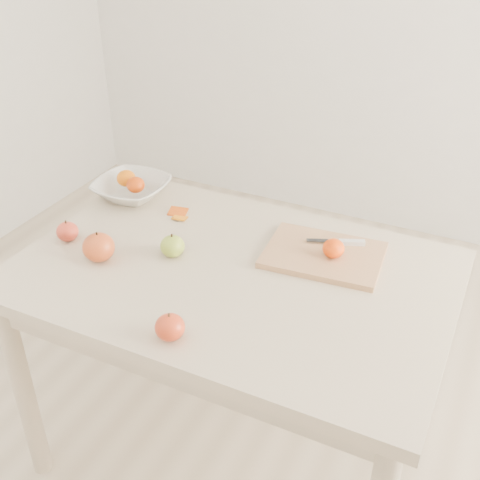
% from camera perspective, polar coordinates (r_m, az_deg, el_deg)
% --- Properties ---
extents(ground, '(3.50, 3.50, 0.00)m').
position_cam_1_polar(ground, '(2.19, -0.60, -19.21)').
color(ground, '#C6B293').
rests_on(ground, ground).
extents(table, '(1.20, 0.80, 0.75)m').
position_cam_1_polar(table, '(1.73, -0.72, -5.54)').
color(table, beige).
rests_on(table, ground).
extents(cutting_board, '(0.35, 0.27, 0.02)m').
position_cam_1_polar(cutting_board, '(1.74, 7.92, -1.41)').
color(cutting_board, tan).
rests_on(cutting_board, table).
extents(board_tangerine, '(0.06, 0.06, 0.05)m').
position_cam_1_polar(board_tangerine, '(1.70, 8.86, -0.79)').
color(board_tangerine, '#D53E07').
rests_on(board_tangerine, cutting_board).
extents(fruit_bowl, '(0.24, 0.24, 0.06)m').
position_cam_1_polar(fruit_bowl, '(2.07, -10.25, 4.80)').
color(fruit_bowl, silver).
rests_on(fruit_bowl, table).
extents(bowl_tangerine_near, '(0.06, 0.06, 0.06)m').
position_cam_1_polar(bowl_tangerine_near, '(2.08, -10.74, 5.78)').
color(bowl_tangerine_near, orange).
rests_on(bowl_tangerine_near, fruit_bowl).
extents(bowl_tangerine_far, '(0.06, 0.06, 0.05)m').
position_cam_1_polar(bowl_tangerine_far, '(2.03, -9.87, 5.19)').
color(bowl_tangerine_far, '#C93E07').
rests_on(bowl_tangerine_far, fruit_bowl).
extents(orange_peel_a, '(0.07, 0.06, 0.01)m').
position_cam_1_polar(orange_peel_a, '(1.96, -5.90, 2.57)').
color(orange_peel_a, '#CA4B0E').
rests_on(orange_peel_a, table).
extents(orange_peel_b, '(0.05, 0.04, 0.01)m').
position_cam_1_polar(orange_peel_b, '(1.92, -5.74, 2.04)').
color(orange_peel_b, orange).
rests_on(orange_peel_b, table).
extents(paring_knife, '(0.16, 0.08, 0.01)m').
position_cam_1_polar(paring_knife, '(1.78, 10.12, -0.20)').
color(paring_knife, silver).
rests_on(paring_knife, cutting_board).
extents(apple_green, '(0.07, 0.07, 0.06)m').
position_cam_1_polar(apple_green, '(1.73, -6.42, -0.58)').
color(apple_green, olive).
rests_on(apple_green, table).
extents(apple_red_d, '(0.07, 0.07, 0.06)m').
position_cam_1_polar(apple_red_d, '(1.86, -16.05, 0.77)').
color(apple_red_d, maroon).
rests_on(apple_red_d, table).
extents(apple_red_c, '(0.07, 0.07, 0.07)m').
position_cam_1_polar(apple_red_c, '(1.44, -6.67, -8.21)').
color(apple_red_c, maroon).
rests_on(apple_red_c, table).
extents(apple_red_b, '(0.09, 0.09, 0.08)m').
position_cam_1_polar(apple_red_b, '(1.74, -13.26, -0.67)').
color(apple_red_b, '#971A09').
rests_on(apple_red_b, table).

